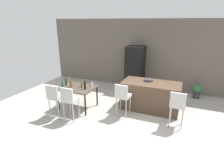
{
  "coord_description": "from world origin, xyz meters",
  "views": [
    {
      "loc": [
        1.2,
        -4.74,
        2.79
      ],
      "look_at": [
        -1.0,
        0.43,
        0.85
      ],
      "focal_mm": 29.21,
      "sensor_mm": 36.0,
      "label": 1
    }
  ],
  "objects_px": {
    "dining_chair_far": "(69,99)",
    "refrigerator": "(135,68)",
    "potted_plant": "(197,90)",
    "wine_bottle_near": "(62,86)",
    "dining_chair_near": "(55,96)",
    "wine_glass_left": "(62,83)",
    "wine_bottle_right": "(66,81)",
    "wine_glass_middle": "(92,83)",
    "bar_chair_left": "(123,95)",
    "kitchen_island": "(151,96)",
    "bar_chair_middle": "(178,104)",
    "dining_table": "(78,89)",
    "wine_bottle_end": "(82,84)",
    "fruit_bowl": "(148,80)",
    "wine_bottle_far": "(85,86)",
    "wine_bottle_corner": "(71,84)"
  },
  "relations": [
    {
      "from": "kitchen_island",
      "to": "wine_glass_left",
      "type": "height_order",
      "value": "kitchen_island"
    },
    {
      "from": "dining_table",
      "to": "wine_bottle_end",
      "type": "height_order",
      "value": "wine_bottle_end"
    },
    {
      "from": "dining_table",
      "to": "wine_glass_left",
      "type": "distance_m",
      "value": 0.55
    },
    {
      "from": "wine_bottle_near",
      "to": "fruit_bowl",
      "type": "distance_m",
      "value": 2.79
    },
    {
      "from": "dining_chair_near",
      "to": "wine_bottle_corner",
      "type": "distance_m",
      "value": 0.76
    },
    {
      "from": "dining_chair_near",
      "to": "potted_plant",
      "type": "xyz_separation_m",
      "value": [
        3.95,
        3.28,
        -0.4
      ]
    },
    {
      "from": "dining_chair_far",
      "to": "wine_bottle_end",
      "type": "bearing_deg",
      "value": 97.8
    },
    {
      "from": "dining_table",
      "to": "wine_bottle_near",
      "type": "distance_m",
      "value": 0.51
    },
    {
      "from": "wine_bottle_end",
      "to": "wine_bottle_right",
      "type": "relative_size",
      "value": 0.94
    },
    {
      "from": "wine_glass_left",
      "to": "wine_bottle_near",
      "type": "bearing_deg",
      "value": -50.01
    },
    {
      "from": "dining_chair_near",
      "to": "wine_glass_left",
      "type": "distance_m",
      "value": 0.73
    },
    {
      "from": "wine_bottle_near",
      "to": "fruit_bowl",
      "type": "xyz_separation_m",
      "value": [
        2.44,
        1.34,
        0.1
      ]
    },
    {
      "from": "wine_bottle_near",
      "to": "wine_bottle_end",
      "type": "bearing_deg",
      "value": 41.74
    },
    {
      "from": "dining_chair_near",
      "to": "wine_glass_middle",
      "type": "bearing_deg",
      "value": 57.93
    },
    {
      "from": "refrigerator",
      "to": "potted_plant",
      "type": "distance_m",
      "value": 2.54
    },
    {
      "from": "dining_chair_far",
      "to": "wine_bottle_far",
      "type": "distance_m",
      "value": 0.77
    },
    {
      "from": "kitchen_island",
      "to": "potted_plant",
      "type": "bearing_deg",
      "value": 47.87
    },
    {
      "from": "kitchen_island",
      "to": "wine_bottle_end",
      "type": "height_order",
      "value": "wine_bottle_end"
    },
    {
      "from": "refrigerator",
      "to": "dining_chair_near",
      "type": "bearing_deg",
      "value": -114.27
    },
    {
      "from": "dining_table",
      "to": "dining_chair_near",
      "type": "distance_m",
      "value": 0.85
    },
    {
      "from": "wine_bottle_corner",
      "to": "fruit_bowl",
      "type": "height_order",
      "value": "wine_bottle_corner"
    },
    {
      "from": "wine_bottle_far",
      "to": "refrigerator",
      "type": "height_order",
      "value": "refrigerator"
    },
    {
      "from": "bar_chair_left",
      "to": "refrigerator",
      "type": "relative_size",
      "value": 0.57
    },
    {
      "from": "wine_glass_left",
      "to": "refrigerator",
      "type": "xyz_separation_m",
      "value": [
        1.72,
        2.63,
        0.06
      ]
    },
    {
      "from": "dining_chair_near",
      "to": "refrigerator",
      "type": "xyz_separation_m",
      "value": [
        1.48,
        3.29,
        0.22
      ]
    },
    {
      "from": "bar_chair_middle",
      "to": "wine_bottle_corner",
      "type": "xyz_separation_m",
      "value": [
        -3.34,
        -0.1,
        0.16
      ]
    },
    {
      "from": "kitchen_island",
      "to": "bar_chair_middle",
      "type": "xyz_separation_m",
      "value": [
        0.89,
        -0.85,
        0.24
      ]
    },
    {
      "from": "wine_bottle_near",
      "to": "fruit_bowl",
      "type": "relative_size",
      "value": 1.01
    },
    {
      "from": "fruit_bowl",
      "to": "potted_plant",
      "type": "relative_size",
      "value": 0.53
    },
    {
      "from": "fruit_bowl",
      "to": "wine_bottle_end",
      "type": "bearing_deg",
      "value": -154.81
    },
    {
      "from": "potted_plant",
      "to": "dining_chair_near",
      "type": "bearing_deg",
      "value": -140.28
    },
    {
      "from": "wine_bottle_corner",
      "to": "wine_bottle_near",
      "type": "height_order",
      "value": "wine_bottle_corner"
    },
    {
      "from": "dining_chair_near",
      "to": "dining_chair_far",
      "type": "distance_m",
      "value": 0.51
    },
    {
      "from": "wine_bottle_near",
      "to": "potted_plant",
      "type": "height_order",
      "value": "wine_bottle_near"
    },
    {
      "from": "dining_chair_far",
      "to": "wine_bottle_corner",
      "type": "height_order",
      "value": "dining_chair_far"
    },
    {
      "from": "potted_plant",
      "to": "wine_bottle_near",
      "type": "bearing_deg",
      "value": -144.93
    },
    {
      "from": "wine_bottle_far",
      "to": "refrigerator",
      "type": "distance_m",
      "value": 2.7
    },
    {
      "from": "bar_chair_middle",
      "to": "wine_bottle_right",
      "type": "height_order",
      "value": "wine_bottle_right"
    },
    {
      "from": "bar_chair_left",
      "to": "wine_bottle_right",
      "type": "relative_size",
      "value": 3.33
    },
    {
      "from": "dining_chair_far",
      "to": "refrigerator",
      "type": "bearing_deg",
      "value": 73.56
    },
    {
      "from": "wine_bottle_end",
      "to": "wine_bottle_far",
      "type": "distance_m",
      "value": 0.23
    },
    {
      "from": "dining_chair_near",
      "to": "dining_table",
      "type": "bearing_deg",
      "value": 72.56
    },
    {
      "from": "fruit_bowl",
      "to": "potted_plant",
      "type": "xyz_separation_m",
      "value": [
        1.58,
        1.48,
        -0.65
      ]
    },
    {
      "from": "wine_bottle_end",
      "to": "wine_glass_middle",
      "type": "relative_size",
      "value": 1.71
    },
    {
      "from": "kitchen_island",
      "to": "wine_bottle_corner",
      "type": "xyz_separation_m",
      "value": [
        -2.45,
        -0.94,
        0.39
      ]
    },
    {
      "from": "kitchen_island",
      "to": "wine_bottle_far",
      "type": "xyz_separation_m",
      "value": [
        -1.92,
        -0.93,
        0.4
      ]
    },
    {
      "from": "kitchen_island",
      "to": "dining_table",
      "type": "bearing_deg",
      "value": -158.85
    },
    {
      "from": "wine_bottle_right",
      "to": "wine_glass_middle",
      "type": "relative_size",
      "value": 1.81
    },
    {
      "from": "bar_chair_middle",
      "to": "kitchen_island",
      "type": "bearing_deg",
      "value": 136.41
    },
    {
      "from": "kitchen_island",
      "to": "wine_bottle_corner",
      "type": "height_order",
      "value": "wine_bottle_corner"
    }
  ]
}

